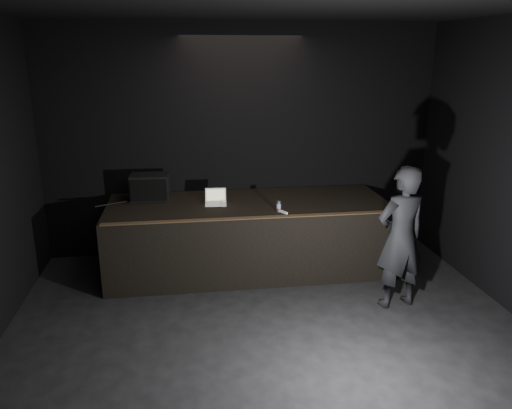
{
  "coord_description": "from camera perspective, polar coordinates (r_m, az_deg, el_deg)",
  "views": [
    {
      "loc": [
        -0.87,
        -4.06,
        3.04
      ],
      "look_at": [
        0.05,
        2.3,
        1.1
      ],
      "focal_mm": 35.0,
      "sensor_mm": 36.0,
      "label": 1
    }
  ],
  "objects": [
    {
      "name": "stage_monitor",
      "position": [
        7.42,
        -12.01,
        1.98
      ],
      "size": [
        0.57,
        0.43,
        0.37
      ],
      "rotation": [
        0.0,
        0.0,
        -0.05
      ],
      "color": "black",
      "rests_on": "stage_riser"
    },
    {
      "name": "person",
      "position": [
        6.33,
        16.19,
        -3.67
      ],
      "size": [
        0.73,
        0.55,
        1.8
      ],
      "primitive_type": "imported",
      "rotation": [
        0.0,
        0.0,
        3.35
      ],
      "color": "black",
      "rests_on": "ground"
    },
    {
      "name": "room_walls",
      "position": [
        4.27,
        3.81,
        3.0
      ],
      "size": [
        6.1,
        7.1,
        3.52
      ],
      "color": "black",
      "rests_on": "ground"
    },
    {
      "name": "ground",
      "position": [
        5.15,
        3.35,
        -19.43
      ],
      "size": [
        7.0,
        7.0,
        0.0
      ],
      "primitive_type": "plane",
      "color": "black",
      "rests_on": "ground"
    },
    {
      "name": "laptop",
      "position": [
        7.1,
        -4.63,
        0.53
      ],
      "size": [
        0.32,
        0.29,
        0.2
      ],
      "rotation": [
        0.0,
        0.0,
        -0.07
      ],
      "color": "silver",
      "rests_on": "stage_riser"
    },
    {
      "name": "riser_lip",
      "position": [
        6.47,
        -0.05,
        -1.5
      ],
      "size": [
        3.92,
        0.1,
        0.01
      ],
      "primitive_type": "cube",
      "color": "brown",
      "rests_on": "stage_riser"
    },
    {
      "name": "stage_riser",
      "position": [
        7.3,
        -0.84,
        -3.53
      ],
      "size": [
        4.0,
        1.5,
        1.0
      ],
      "primitive_type": "cube",
      "color": "black",
      "rests_on": "ground"
    },
    {
      "name": "cable",
      "position": [
        7.41,
        -14.25,
        0.41
      ],
      "size": [
        0.9,
        0.47,
        0.02
      ],
      "primitive_type": "cylinder",
      "rotation": [
        0.0,
        1.57,
        0.47
      ],
      "color": "black",
      "rests_on": "stage_riser"
    },
    {
      "name": "plastic_cup",
      "position": [
        6.91,
        -3.73,
        0.1
      ],
      "size": [
        0.09,
        0.09,
        0.11
      ],
      "primitive_type": "cylinder",
      "color": "white",
      "rests_on": "stage_riser"
    },
    {
      "name": "beer_can",
      "position": [
        6.72,
        2.61,
        -0.2
      ],
      "size": [
        0.06,
        0.06,
        0.15
      ],
      "color": "silver",
      "rests_on": "stage_riser"
    },
    {
      "name": "wii_remote",
      "position": [
        6.67,
        3.19,
        -0.88
      ],
      "size": [
        0.09,
        0.14,
        0.03
      ],
      "primitive_type": "cube",
      "rotation": [
        0.0,
        0.0,
        0.44
      ],
      "color": "white",
      "rests_on": "stage_riser"
    }
  ]
}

